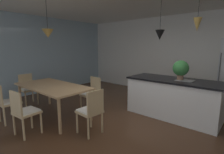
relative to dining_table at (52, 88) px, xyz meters
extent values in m
cube|color=#4C301E|center=(1.74, 0.60, -0.71)|extent=(10.00, 8.40, 0.04)
cube|color=white|center=(1.74, 3.86, 0.66)|extent=(10.00, 0.12, 2.70)
cube|color=#9EB7C6|center=(-2.32, 0.60, 0.66)|extent=(0.06, 8.40, 2.70)
cube|color=tan|center=(0.00, 0.00, 0.05)|extent=(1.94, 0.95, 0.04)
cylinder|color=tan|center=(-0.89, 0.40, -0.32)|extent=(0.06, 0.06, 0.73)
cylinder|color=tan|center=(0.89, 0.40, -0.32)|extent=(0.06, 0.06, 0.73)
cylinder|color=tan|center=(-0.89, -0.40, -0.32)|extent=(0.06, 0.06, 0.73)
cylinder|color=tan|center=(0.89, -0.40, -0.32)|extent=(0.06, 0.06, 0.73)
cube|color=tan|center=(-0.44, -0.80, -0.26)|extent=(0.41, 0.41, 0.04)
cube|color=white|center=(-0.44, -0.80, -0.22)|extent=(0.37, 0.37, 0.03)
cylinder|color=tan|center=(-0.60, -0.62, -0.48)|extent=(0.04, 0.04, 0.41)
cylinder|color=tan|center=(-0.26, -0.63, -0.48)|extent=(0.04, 0.04, 0.41)
cylinder|color=tan|center=(-0.27, -0.97, -0.48)|extent=(0.04, 0.04, 0.41)
cube|color=tan|center=(0.44, 0.80, -0.26)|extent=(0.42, 0.42, 0.04)
cube|color=white|center=(0.44, 0.80, -0.22)|extent=(0.38, 0.38, 0.03)
cube|color=tan|center=(0.45, 0.98, -0.03)|extent=(0.38, 0.05, 0.42)
cylinder|color=tan|center=(0.60, 0.62, -0.48)|extent=(0.04, 0.04, 0.41)
cylinder|color=tan|center=(0.26, 0.64, -0.48)|extent=(0.04, 0.04, 0.41)
cylinder|color=tan|center=(0.62, 0.95, -0.48)|extent=(0.04, 0.04, 0.41)
cylinder|color=tan|center=(0.28, 0.98, -0.48)|extent=(0.04, 0.04, 0.41)
cube|color=tan|center=(1.29, 0.00, -0.26)|extent=(0.42, 0.42, 0.04)
cube|color=white|center=(1.29, 0.00, -0.22)|extent=(0.38, 0.38, 0.03)
cube|color=tan|center=(1.47, -0.01, -0.03)|extent=(0.05, 0.38, 0.42)
cylinder|color=tan|center=(1.11, -0.16, -0.48)|extent=(0.04, 0.04, 0.41)
cylinder|color=tan|center=(1.13, 0.18, -0.48)|extent=(0.04, 0.04, 0.41)
cylinder|color=tan|center=(1.45, -0.18, -0.48)|extent=(0.04, 0.04, 0.41)
cylinder|color=tan|center=(1.47, 0.16, -0.48)|extent=(0.04, 0.04, 0.41)
cube|color=tan|center=(-1.29, 0.00, -0.26)|extent=(0.41, 0.41, 0.04)
cube|color=white|center=(-1.29, 0.00, -0.22)|extent=(0.37, 0.37, 0.03)
cube|color=tan|center=(-1.47, 0.00, -0.03)|extent=(0.04, 0.38, 0.42)
cylinder|color=tan|center=(-1.12, 0.17, -0.48)|extent=(0.04, 0.04, 0.41)
cylinder|color=tan|center=(-1.13, -0.17, -0.48)|extent=(0.04, 0.04, 0.41)
cylinder|color=tan|center=(-1.46, 0.17, -0.48)|extent=(0.04, 0.04, 0.41)
cylinder|color=tan|center=(-1.47, -0.17, -0.48)|extent=(0.04, 0.04, 0.41)
cube|color=tan|center=(0.44, -0.80, -0.26)|extent=(0.43, 0.43, 0.04)
cube|color=white|center=(0.44, -0.80, -0.22)|extent=(0.39, 0.39, 0.03)
cube|color=tan|center=(0.45, -0.98, -0.03)|extent=(0.38, 0.06, 0.42)
cylinder|color=tan|center=(0.25, -0.64, -0.48)|extent=(0.04, 0.04, 0.41)
cylinder|color=tan|center=(0.59, -0.61, -0.48)|extent=(0.04, 0.04, 0.41)
cylinder|color=tan|center=(0.28, -0.98, -0.48)|extent=(0.04, 0.04, 0.41)
cylinder|color=tan|center=(0.62, -0.95, -0.48)|extent=(0.04, 0.04, 0.41)
cube|color=white|center=(2.18, 1.84, -0.25)|extent=(2.03, 0.83, 0.88)
cube|color=black|center=(2.18, 1.84, 0.19)|extent=(2.09, 0.89, 0.04)
cube|color=gray|center=(2.42, 1.84, 0.22)|extent=(0.36, 0.30, 0.01)
cylinder|color=#4C4C4C|center=(2.88, 3.12, 0.25)|extent=(0.02, 0.02, 1.12)
cylinder|color=black|center=(0.07, -0.06, 1.68)|extent=(0.01, 0.01, 0.68)
cone|color=olive|center=(0.07, -0.06, 1.25)|extent=(0.25, 0.25, 0.18)
cylinder|color=black|center=(1.77, 1.84, 1.68)|extent=(0.01, 0.01, 0.66)
cone|color=black|center=(1.77, 1.84, 1.24)|extent=(0.22, 0.22, 0.23)
cylinder|color=black|center=(2.59, 1.84, 1.78)|extent=(0.01, 0.01, 0.47)
cone|color=olive|center=(2.59, 1.84, 1.41)|extent=(0.17, 0.17, 0.27)
cylinder|color=#8C664C|center=(2.31, 1.84, 0.28)|extent=(0.14, 0.14, 0.12)
sphere|color=#387F3D|center=(2.31, 1.84, 0.49)|extent=(0.35, 0.35, 0.35)
camera|label=1|loc=(3.63, -2.06, 0.95)|focal=27.47mm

